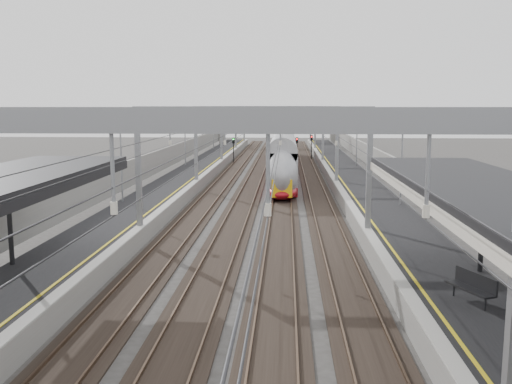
# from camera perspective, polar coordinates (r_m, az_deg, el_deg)

# --- Properties ---
(platform_left) EXTENTS (4.00, 120.00, 1.00)m
(platform_left) POSITION_cam_1_polar(r_m,az_deg,el_deg) (55.12, -7.23, 1.11)
(platform_left) COLOR black
(platform_left) RESTS_ON ground
(platform_right) EXTENTS (4.00, 120.00, 1.00)m
(platform_right) POSITION_cam_1_polar(r_m,az_deg,el_deg) (54.58, 9.54, 0.99)
(platform_right) COLOR black
(platform_right) RESTS_ON ground
(tracks) EXTENTS (11.40, 140.00, 0.20)m
(tracks) POSITION_cam_1_polar(r_m,az_deg,el_deg) (54.32, 1.11, 0.59)
(tracks) COLOR black
(tracks) RESTS_ON ground
(overhead_line) EXTENTS (13.00, 140.00, 6.60)m
(overhead_line) POSITION_cam_1_polar(r_m,az_deg,el_deg) (60.42, 1.35, 7.20)
(overhead_line) COLOR gray
(overhead_line) RESTS_ON platform_left
(overbridge) EXTENTS (22.00, 2.20, 6.90)m
(overbridge) POSITION_cam_1_polar(r_m,az_deg,el_deg) (108.80, 2.14, 7.38)
(overbridge) COLOR gray
(overbridge) RESTS_ON ground
(wall_left) EXTENTS (0.30, 120.00, 3.20)m
(wall_left) POSITION_cam_1_polar(r_m,az_deg,el_deg) (55.65, -10.49, 2.25)
(wall_left) COLOR gray
(wall_left) RESTS_ON ground
(wall_right) EXTENTS (0.30, 120.00, 3.20)m
(wall_right) POSITION_cam_1_polar(r_m,az_deg,el_deg) (54.90, 12.89, 2.09)
(wall_right) COLOR gray
(wall_right) RESTS_ON ground
(train) EXTENTS (2.55, 46.49, 4.04)m
(train) POSITION_cam_1_polar(r_m,az_deg,el_deg) (65.86, 2.79, 3.69)
(train) COLOR maroon
(train) RESTS_ON ground
(bench) EXTENTS (1.26, 2.05, 1.03)m
(bench) POSITION_cam_1_polar(r_m,az_deg,el_deg) (20.87, 20.85, -8.67)
(bench) COLOR black
(bench) RESTS_ON platform_right
(signal_green) EXTENTS (0.32, 0.32, 3.48)m
(signal_green) POSITION_cam_1_polar(r_m,az_deg,el_deg) (75.63, -2.27, 4.65)
(signal_green) COLOR black
(signal_green) RESTS_ON ground
(signal_red_near) EXTENTS (0.32, 0.32, 3.48)m
(signal_red_near) POSITION_cam_1_polar(r_m,az_deg,el_deg) (76.57, 4.11, 4.69)
(signal_red_near) COLOR black
(signal_red_near) RESTS_ON ground
(signal_red_far) EXTENTS (0.32, 0.32, 3.48)m
(signal_red_far) POSITION_cam_1_polar(r_m,az_deg,el_deg) (82.41, 5.58, 4.94)
(signal_red_far) COLOR black
(signal_red_far) RESTS_ON ground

